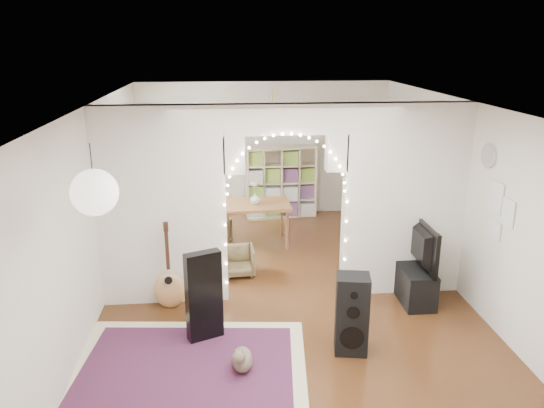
{
  "coord_description": "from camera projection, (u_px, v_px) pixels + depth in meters",
  "views": [
    {
      "loc": [
        -0.8,
        -6.8,
        3.48
      ],
      "look_at": [
        -0.15,
        0.3,
        1.26
      ],
      "focal_mm": 35.0,
      "sensor_mm": 36.0,
      "label": 1
    }
  ],
  "objects": [
    {
      "name": "guitar_case",
      "position": [
        204.0,
        296.0,
        6.29
      ],
      "size": [
        0.45,
        0.3,
        1.12
      ],
      "primitive_type": "cube",
      "rotation": [
        0.0,
        0.0,
        0.41
      ],
      "color": "black",
      "rests_on": "floor"
    },
    {
      "name": "dining_table",
      "position": [
        255.0,
        208.0,
        9.23
      ],
      "size": [
        1.23,
        0.85,
        0.76
      ],
      "rotation": [
        0.0,
        0.0,
        0.04
      ],
      "color": "brown",
      "rests_on": "floor"
    },
    {
      "name": "tabby_cat",
      "position": [
        242.0,
        359.0,
        5.78
      ],
      "size": [
        0.31,
        0.53,
        0.35
      ],
      "rotation": [
        0.0,
        0.0,
        -0.26
      ],
      "color": "brown",
      "rests_on": "floor"
    },
    {
      "name": "tv",
      "position": [
        415.0,
        244.0,
        7.24
      ],
      "size": [
        0.16,
        1.08,
        0.62
      ],
      "primitive_type": "imported",
      "rotation": [
        0.0,
        0.0,
        1.56
      ],
      "color": "black",
      "rests_on": "media_console"
    },
    {
      "name": "wall_right",
      "position": [
        463.0,
        199.0,
        7.38
      ],
      "size": [
        0.02,
        7.5,
        2.7
      ],
      "primitive_type": "cube",
      "color": "silver",
      "rests_on": "floor"
    },
    {
      "name": "dining_chair_right",
      "position": [
        239.0,
        261.0,
        8.15
      ],
      "size": [
        0.5,
        0.51,
        0.44
      ],
      "primitive_type": "imported",
      "rotation": [
        0.0,
        0.0,
        0.06
      ],
      "color": "brown",
      "rests_on": "floor"
    },
    {
      "name": "floor",
      "position": [
        285.0,
        294.0,
        7.57
      ],
      "size": [
        7.5,
        7.5,
        0.0
      ],
      "primitive_type": "plane",
      "color": "black",
      "rests_on": "ground"
    },
    {
      "name": "ceiling",
      "position": [
        286.0,
        103.0,
        6.77
      ],
      "size": [
        5.0,
        7.5,
        0.02
      ],
      "primitive_type": "cube",
      "color": "white",
      "rests_on": "wall_back"
    },
    {
      "name": "acoustic_guitar",
      "position": [
        169.0,
        277.0,
        7.06
      ],
      "size": [
        0.43,
        0.21,
        1.04
      ],
      "rotation": [
        0.0,
        0.0,
        0.15
      ],
      "color": "tan",
      "rests_on": "floor"
    },
    {
      "name": "wall_left",
      "position": [
        96.0,
        209.0,
        6.95
      ],
      "size": [
        0.02,
        7.5,
        2.7
      ],
      "primitive_type": "cube",
      "color": "silver",
      "rests_on": "floor"
    },
    {
      "name": "flower_vase",
      "position": [
        255.0,
        198.0,
        9.17
      ],
      "size": [
        0.19,
        0.19,
        0.19
      ],
      "primitive_type": "imported",
      "rotation": [
        0.0,
        0.0,
        0.04
      ],
      "color": "white",
      "rests_on": "dining_table"
    },
    {
      "name": "floor_speaker",
      "position": [
        352.0,
        314.0,
        6.06
      ],
      "size": [
        0.42,
        0.38,
        0.95
      ],
      "rotation": [
        0.0,
        0.0,
        -0.17
      ],
      "color": "black",
      "rests_on": "floor"
    },
    {
      "name": "wall_back",
      "position": [
        264.0,
        149.0,
        10.73
      ],
      "size": [
        5.0,
        0.02,
        2.7
      ],
      "primitive_type": "cube",
      "color": "silver",
      "rests_on": "floor"
    },
    {
      "name": "paper_lantern",
      "position": [
        95.0,
        192.0,
        4.45
      ],
      "size": [
        0.4,
        0.4,
        0.4
      ],
      "primitive_type": "sphere",
      "color": "white",
      "rests_on": "ceiling"
    },
    {
      "name": "media_console",
      "position": [
        412.0,
        281.0,
        7.41
      ],
      "size": [
        0.41,
        1.01,
        0.5
      ],
      "primitive_type": "cube",
      "rotation": [
        0.0,
        0.0,
        -0.01
      ],
      "color": "black",
      "rests_on": "floor"
    },
    {
      "name": "picture_frames",
      "position": [
        499.0,
        211.0,
        6.39
      ],
      "size": [
        0.02,
        0.5,
        0.7
      ],
      "primitive_type": null,
      "color": "white",
      "rests_on": "wall_right"
    },
    {
      "name": "fairy_lights",
      "position": [
        287.0,
        193.0,
        6.98
      ],
      "size": [
        1.64,
        0.04,
        1.6
      ],
      "primitive_type": null,
      "color": "#FFEABF",
      "rests_on": "divider_wall"
    },
    {
      "name": "window",
      "position": [
        122.0,
        167.0,
        8.62
      ],
      "size": [
        0.04,
        1.2,
        1.4
      ],
      "primitive_type": "cube",
      "color": "white",
      "rests_on": "wall_left"
    },
    {
      "name": "dining_chair_left",
      "position": [
        212.0,
        234.0,
        9.2
      ],
      "size": [
        0.71,
        0.72,
        0.5
      ],
      "primitive_type": "imported",
      "rotation": [
        0.0,
        0.0,
        -0.43
      ],
      "color": "brown",
      "rests_on": "floor"
    },
    {
      "name": "wall_clock",
      "position": [
        489.0,
        156.0,
        6.59
      ],
      "size": [
        0.03,
        0.31,
        0.31
      ],
      "primitive_type": "cylinder",
      "rotation": [
        0.0,
        1.57,
        0.0
      ],
      "color": "white",
      "rests_on": "wall_right"
    },
    {
      "name": "area_rug",
      "position": [
        187.0,
        367.0,
        5.87
      ],
      "size": [
        2.81,
        2.21,
        0.02
      ],
      "primitive_type": "cube",
      "rotation": [
        0.0,
        0.0,
        -0.1
      ],
      "color": "maroon",
      "rests_on": "floor"
    },
    {
      "name": "divider_wall",
      "position": [
        285.0,
        199.0,
        7.15
      ],
      "size": [
        5.0,
        0.2,
        2.7
      ],
      "color": "silver",
      "rests_on": "floor"
    },
    {
      "name": "wall_front",
      "position": [
        348.0,
        367.0,
        3.6
      ],
      "size": [
        5.0,
        0.02,
        2.7
      ],
      "primitive_type": "cube",
      "color": "silver",
      "rests_on": "floor"
    },
    {
      "name": "bookcase",
      "position": [
        281.0,
        182.0,
        10.71
      ],
      "size": [
        1.43,
        0.49,
        1.45
      ],
      "primitive_type": "cube",
      "rotation": [
        0.0,
        0.0,
        0.1
      ],
      "color": "beige",
      "rests_on": "floor"
    },
    {
      "name": "ceiling_fan",
      "position": [
        272.0,
        108.0,
        8.76
      ],
      "size": [
        1.1,
        1.1,
        0.3
      ],
      "primitive_type": null,
      "color": "gold",
      "rests_on": "ceiling"
    }
  ]
}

